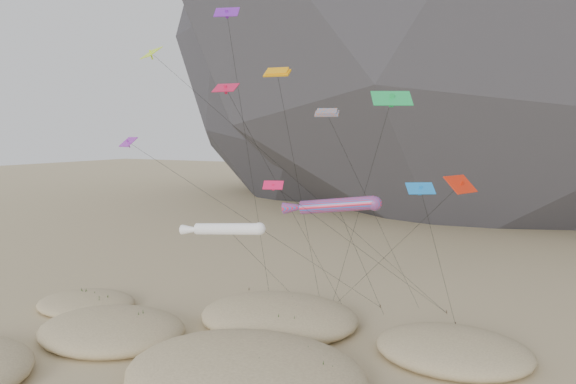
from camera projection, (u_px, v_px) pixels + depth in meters
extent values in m
ellipsoid|color=#2B2B30|center=(357.00, 37.00, 157.32)|extent=(136.20, 127.83, 116.00)
ellipsoid|color=#CCB789|center=(112.00, 330.00, 48.14)|extent=(13.18, 11.21, 2.64)
ellipsoid|color=#CCB789|center=(245.00, 374.00, 38.84)|extent=(17.47, 14.85, 3.52)
ellipsoid|color=#CCB789|center=(279.00, 317.00, 51.35)|extent=(14.93, 12.69, 3.02)
ellipsoid|color=#CCB789|center=(453.00, 350.00, 43.81)|extent=(12.15, 10.33, 2.49)
ellipsoid|color=#CCB789|center=(86.00, 303.00, 56.38)|extent=(10.23, 8.69, 1.72)
ellipsoid|color=black|center=(130.00, 325.00, 48.83)|extent=(2.66, 2.28, 0.80)
ellipsoid|color=black|center=(157.00, 329.00, 47.97)|extent=(2.24, 1.91, 0.67)
ellipsoid|color=black|center=(264.00, 380.00, 37.19)|extent=(3.25, 2.78, 0.97)
ellipsoid|color=black|center=(323.00, 372.00, 38.70)|extent=(2.99, 2.56, 0.90)
ellipsoid|color=black|center=(217.00, 375.00, 38.44)|extent=(2.85, 2.44, 0.85)
ellipsoid|color=black|center=(296.00, 313.00, 51.26)|extent=(2.97, 2.54, 0.89)
ellipsoid|color=black|center=(293.00, 328.00, 47.62)|extent=(2.66, 2.28, 0.80)
ellipsoid|color=black|center=(457.00, 352.00, 43.08)|extent=(2.28, 1.95, 0.69)
ellipsoid|color=black|center=(438.00, 357.00, 42.25)|extent=(2.41, 2.06, 0.72)
ellipsoid|color=black|center=(80.00, 300.00, 57.09)|extent=(2.04, 1.74, 0.61)
ellipsoid|color=black|center=(97.00, 304.00, 56.17)|extent=(2.20, 1.89, 0.66)
cylinder|color=#3F2D1E|center=(321.00, 300.00, 58.29)|extent=(0.08, 0.08, 0.30)
cylinder|color=#3F2D1E|center=(331.00, 308.00, 55.62)|extent=(0.08, 0.08, 0.30)
cylinder|color=#3F2D1E|center=(346.00, 310.00, 54.80)|extent=(0.08, 0.08, 0.30)
cylinder|color=#3F2D1E|center=(380.00, 306.00, 56.13)|extent=(0.08, 0.08, 0.30)
cylinder|color=#3F2D1E|center=(455.00, 324.00, 51.01)|extent=(0.08, 0.08, 0.30)
cylinder|color=#3F2D1E|center=(269.00, 293.00, 60.70)|extent=(0.08, 0.08, 0.30)
cylinder|color=#3F2D1E|center=(446.00, 312.00, 54.33)|extent=(0.08, 0.08, 0.30)
cylinder|color=#3F2D1E|center=(249.00, 289.00, 62.30)|extent=(0.08, 0.08, 0.30)
cylinder|color=#F71A36|center=(337.00, 205.00, 45.25)|extent=(6.22, 2.39, 1.73)
sphere|color=#F71A36|center=(375.00, 203.00, 44.40)|extent=(1.16, 1.16, 1.16)
cone|color=#F71A36|center=(297.00, 207.00, 46.19)|extent=(2.66, 1.51, 1.24)
cylinder|color=black|center=(362.00, 265.00, 49.62)|extent=(1.09, 9.16, 11.65)
cylinder|color=white|center=(227.00, 229.00, 44.06)|extent=(5.80, 1.27, 1.31)
sphere|color=white|center=(259.00, 229.00, 42.85)|extent=(0.96, 0.96, 0.96)
cone|color=white|center=(194.00, 230.00, 45.39)|extent=(2.38, 0.97, 0.98)
cylinder|color=black|center=(268.00, 271.00, 50.94)|extent=(0.79, 14.12, 9.94)
cube|color=orange|center=(277.00, 73.00, 48.62)|extent=(2.43, 1.25, 0.70)
cube|color=orange|center=(277.00, 71.00, 48.61)|extent=(2.05, 1.00, 0.68)
cylinder|color=black|center=(301.00, 197.00, 53.65)|extent=(0.16, 8.83, 22.60)
cube|color=orange|center=(327.00, 114.00, 46.22)|extent=(2.12, 1.33, 0.56)
cube|color=orange|center=(327.00, 111.00, 46.20)|extent=(1.79, 1.08, 0.55)
cylinder|color=black|center=(377.00, 220.00, 51.06)|extent=(5.09, 11.49, 19.03)
cube|color=red|center=(461.00, 184.00, 34.10)|extent=(1.75, 2.51, 1.02)
cube|color=red|center=(461.00, 187.00, 34.11)|extent=(0.43, 0.38, 0.75)
cylinder|color=black|center=(380.00, 261.00, 44.86)|extent=(15.07, 14.79, 14.30)
cube|color=blue|center=(420.00, 188.00, 37.76)|extent=(2.08, 1.82, 0.73)
cube|color=blue|center=(420.00, 191.00, 37.77)|extent=(0.31, 0.31, 0.63)
cylinder|color=black|center=(441.00, 267.00, 44.39)|extent=(0.09, 13.48, 13.69)
cube|color=#E6154B|center=(273.00, 185.00, 41.07)|extent=(1.64, 1.21, 0.60)
cube|color=#E6154B|center=(273.00, 187.00, 41.09)|extent=(0.23, 0.24, 0.50)
cylinder|color=black|center=(372.00, 258.00, 47.71)|extent=(8.89, 18.31, 13.60)
cube|color=purple|center=(128.00, 142.00, 48.91)|extent=(2.27, 1.74, 0.85)
cube|color=purple|center=(128.00, 144.00, 48.93)|extent=(0.34, 0.36, 0.68)
cylinder|color=black|center=(263.00, 230.00, 52.53)|extent=(17.86, 15.87, 16.61)
cube|color=#C0F019|center=(151.00, 53.00, 49.90)|extent=(2.81, 2.29, 0.97)
cube|color=#C0F019|center=(151.00, 55.00, 49.92)|extent=(0.40, 0.40, 0.85)
cylinder|color=black|center=(305.00, 188.00, 52.12)|extent=(23.43, 14.74, 24.48)
cube|color=#6D1CA7|center=(227.00, 12.00, 45.76)|extent=(2.21, 1.55, 0.90)
cube|color=#6D1CA7|center=(227.00, 14.00, 45.78)|extent=(0.33, 0.38, 0.66)
cylinder|color=black|center=(251.00, 173.00, 53.23)|extent=(3.15, 12.12, 27.21)
cube|color=#C01238|center=(226.00, 88.00, 45.28)|extent=(2.11, 1.23, 0.74)
cube|color=#C01238|center=(226.00, 90.00, 45.30)|extent=(0.26, 0.23, 0.70)
cylinder|color=black|center=(291.00, 210.00, 50.05)|extent=(5.96, 11.57, 21.03)
cube|color=green|center=(392.00, 98.00, 39.54)|extent=(3.12, 2.60, 1.10)
cube|color=green|center=(392.00, 100.00, 39.55)|extent=(0.46, 0.46, 0.94)
cylinder|color=black|center=(356.00, 221.00, 47.58)|extent=(9.40, 10.96, 19.84)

